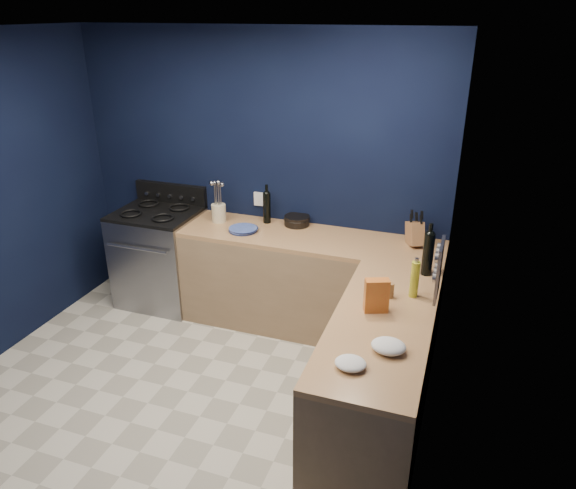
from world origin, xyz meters
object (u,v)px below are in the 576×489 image
at_px(gas_range, 160,258).
at_px(utensil_crock, 219,213).
at_px(knife_block, 415,233).
at_px(crouton_bag, 377,296).
at_px(plate_stack, 243,229).

bearing_deg(gas_range, utensil_crock, 8.14).
xyz_separation_m(gas_range, knife_block, (2.40, 0.15, 0.54)).
height_order(gas_range, utensil_crock, utensil_crock).
height_order(knife_block, crouton_bag, crouton_bag).
bearing_deg(crouton_bag, plate_stack, 123.29).
bearing_deg(gas_range, crouton_bag, -24.20).
height_order(plate_stack, utensil_crock, utensil_crock).
height_order(plate_stack, crouton_bag, crouton_bag).
height_order(utensil_crock, knife_block, knife_block).
height_order(utensil_crock, crouton_bag, crouton_bag).
bearing_deg(gas_range, plate_stack, -3.53).
xyz_separation_m(plate_stack, utensil_crock, (-0.31, 0.15, 0.07)).
xyz_separation_m(utensil_crock, crouton_bag, (1.68, -1.12, 0.03)).
relative_size(gas_range, knife_block, 4.66).
relative_size(gas_range, crouton_bag, 4.03).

